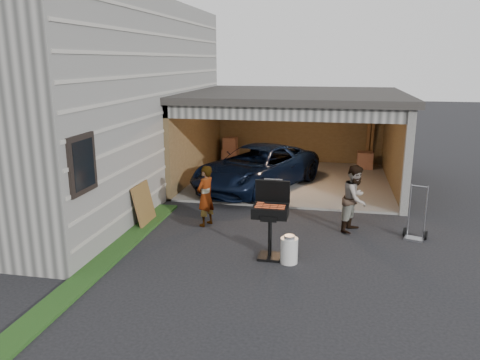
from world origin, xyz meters
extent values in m
plane|color=black|center=(0.00, 0.00, 0.00)|extent=(80.00, 80.00, 0.00)
cube|color=#474744|center=(-6.00, 4.00, 2.75)|extent=(7.00, 11.00, 5.50)
cube|color=#193814|center=(-2.25, -1.00, 0.03)|extent=(0.50, 8.00, 0.06)
cube|color=#605E59|center=(0.75, 6.50, 0.03)|extent=(6.50, 6.00, 0.06)
cube|color=#463720|center=(0.75, 9.43, 1.35)|extent=(6.50, 0.15, 2.70)
cube|color=#463720|center=(3.92, 6.50, 1.35)|extent=(0.15, 6.00, 2.70)
cube|color=#463720|center=(-2.42, 6.50, 1.35)|extent=(0.15, 6.00, 2.70)
cube|color=#2D2B28|center=(0.75, 6.50, 2.80)|extent=(6.80, 6.30, 0.20)
cube|color=#474744|center=(0.75, 3.58, 2.52)|extent=(6.50, 0.16, 0.36)
cube|color=beige|center=(0.75, 4.80, 2.62)|extent=(6.00, 2.40, 0.06)
cube|color=#474744|center=(3.90, 3.55, 1.35)|extent=(0.20, 0.18, 2.70)
cube|color=brown|center=(-1.80, 8.70, 0.31)|extent=(0.60, 0.50, 0.50)
cube|color=brown|center=(-1.80, 8.70, 0.79)|extent=(0.50, 0.45, 0.45)
cube|color=brown|center=(3.20, 8.60, 0.36)|extent=(0.55, 0.50, 0.60)
cube|color=brown|center=(3.38, 9.20, 1.20)|extent=(0.24, 0.43, 2.20)
imported|color=black|center=(-0.19, 5.20, 0.64)|extent=(3.88, 5.11, 1.29)
imported|color=#ABBAD7|center=(-0.87, 1.81, 0.73)|extent=(0.54, 0.63, 1.47)
imported|color=#48211C|center=(2.60, 2.13, 0.78)|extent=(0.85, 0.93, 1.56)
cube|color=black|center=(0.90, 0.20, 0.03)|extent=(0.44, 0.44, 0.05)
cylinder|color=black|center=(0.90, 0.20, 0.47)|extent=(0.07, 0.07, 0.88)
cube|color=black|center=(0.90, 0.20, 0.98)|extent=(0.70, 0.48, 0.21)
cube|color=#59595B|center=(0.90, 0.20, 1.07)|extent=(0.63, 0.42, 0.02)
cube|color=black|center=(0.90, 0.51, 1.31)|extent=(0.70, 0.13, 0.48)
cylinder|color=silver|center=(1.30, 0.05, 0.26)|extent=(0.39, 0.39, 0.51)
cube|color=brown|center=(-2.34, 1.58, 0.50)|extent=(0.25, 0.91, 1.00)
cube|color=gray|center=(3.90, 1.80, 0.02)|extent=(0.45, 0.36, 0.05)
cylinder|color=black|center=(3.72, 2.00, 0.10)|extent=(0.11, 0.21, 0.20)
cylinder|color=black|center=(4.16, 1.86, 0.10)|extent=(0.11, 0.21, 0.20)
cylinder|color=gray|center=(3.78, 1.98, 0.63)|extent=(0.03, 0.03, 1.19)
cylinder|color=gray|center=(4.10, 1.88, 0.63)|extent=(0.03, 0.03, 1.19)
cylinder|color=gray|center=(3.94, 1.93, 1.19)|extent=(0.34, 0.14, 0.03)
camera|label=1|loc=(2.04, -8.47, 3.86)|focal=35.00mm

